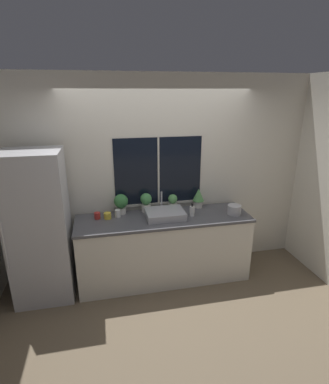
% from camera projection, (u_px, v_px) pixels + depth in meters
% --- Properties ---
extents(ground_plane, '(14.00, 14.00, 0.00)m').
position_uv_depth(ground_plane, '(169.00, 291.00, 3.90)').
color(ground_plane, brown).
extents(wall_back, '(8.00, 0.09, 2.70)m').
position_uv_depth(wall_back, '(158.00, 177.00, 4.13)').
color(wall_back, silver).
rests_on(wall_back, ground_plane).
extents(wall_left, '(0.06, 7.00, 2.70)m').
position_uv_depth(wall_left, '(6.00, 171.00, 4.43)').
color(wall_left, silver).
rests_on(wall_left, ground_plane).
extents(wall_right, '(0.06, 7.00, 2.70)m').
position_uv_depth(wall_right, '(269.00, 158.00, 5.28)').
color(wall_right, silver).
rests_on(wall_right, ground_plane).
extents(counter, '(2.28, 0.67, 0.90)m').
position_uv_depth(counter, '(164.00, 248.00, 4.05)').
color(counter, silver).
rests_on(counter, ground_plane).
extents(refrigerator, '(0.68, 0.62, 1.85)m').
position_uv_depth(refrigerator, '(39.00, 228.00, 3.56)').
color(refrigerator, '#B7B7BC').
rests_on(refrigerator, ground_plane).
extents(sink, '(0.50, 0.45, 0.28)m').
position_uv_depth(sink, '(165.00, 214.00, 3.91)').
color(sink, '#ADADB2').
rests_on(sink, counter).
extents(potted_plant_far_left, '(0.19, 0.19, 0.27)m').
position_uv_depth(potted_plant_far_left, '(121.00, 203.00, 3.99)').
color(potted_plant_far_left, silver).
rests_on(potted_plant_far_left, counter).
extents(potted_plant_center_left, '(0.15, 0.15, 0.26)m').
position_uv_depth(potted_plant_center_left, '(146.00, 202.00, 4.06)').
color(potted_plant_center_left, silver).
rests_on(potted_plant_center_left, counter).
extents(potted_plant_center_right, '(0.13, 0.13, 0.22)m').
position_uv_depth(potted_plant_center_right, '(173.00, 202.00, 4.14)').
color(potted_plant_center_right, silver).
rests_on(potted_plant_center_right, counter).
extents(potted_plant_far_right, '(0.16, 0.16, 0.28)m').
position_uv_depth(potted_plant_far_right, '(198.00, 197.00, 4.20)').
color(potted_plant_far_right, silver).
rests_on(potted_plant_far_right, counter).
extents(soap_bottle, '(0.07, 0.07, 0.17)m').
position_uv_depth(soap_bottle, '(192.00, 211.00, 3.94)').
color(soap_bottle, white).
rests_on(soap_bottle, counter).
extents(mug_yellow, '(0.09, 0.09, 0.08)m').
position_uv_depth(mug_yellow, '(108.00, 216.00, 3.86)').
color(mug_yellow, gold).
rests_on(mug_yellow, counter).
extents(mug_white, '(0.07, 0.07, 0.10)m').
position_uv_depth(mug_white, '(118.00, 214.00, 3.90)').
color(mug_white, white).
rests_on(mug_white, counter).
extents(mug_red, '(0.08, 0.08, 0.08)m').
position_uv_depth(mug_red, '(97.00, 216.00, 3.85)').
color(mug_red, '#B72D28').
rests_on(mug_red, counter).
extents(kettle, '(0.18, 0.18, 0.14)m').
position_uv_depth(kettle, '(234.00, 209.00, 3.99)').
color(kettle, '#B2B2B7').
rests_on(kettle, counter).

